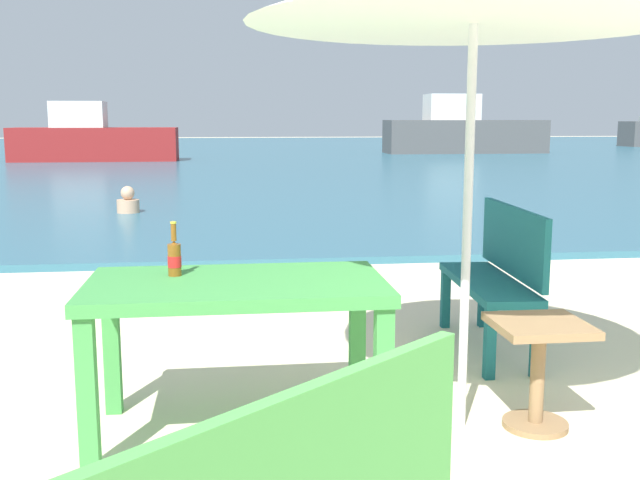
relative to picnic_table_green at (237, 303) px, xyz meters
name	(u,v)px	position (x,y,z in m)	size (l,w,h in m)	color
sea_water	(259,153)	(1.31, 29.09, -0.61)	(120.00, 50.00, 0.08)	#2D6075
picnic_table_green	(237,303)	(0.00, 0.00, 0.00)	(1.40, 0.80, 0.76)	#3D8C42
beer_bottle_amber	(174,257)	(-0.29, 0.14, 0.20)	(0.07, 0.07, 0.26)	brown
side_table_wood	(538,359)	(1.46, -0.11, -0.30)	(0.44, 0.44, 0.54)	olive
bench_teal_center	(498,269)	(1.71, 1.12, -0.11)	(0.42, 1.22, 0.95)	#196066
swimmer_person	(128,202)	(-1.57, 8.21, -0.41)	(0.34, 0.34, 0.41)	tan
boat_ferry	(463,132)	(9.83, 27.19, 0.31)	(6.73, 1.83, 2.45)	#4C4C4C
boat_sailboat	(93,140)	(-4.61, 22.92, 0.15)	(5.54, 1.51, 2.01)	maroon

